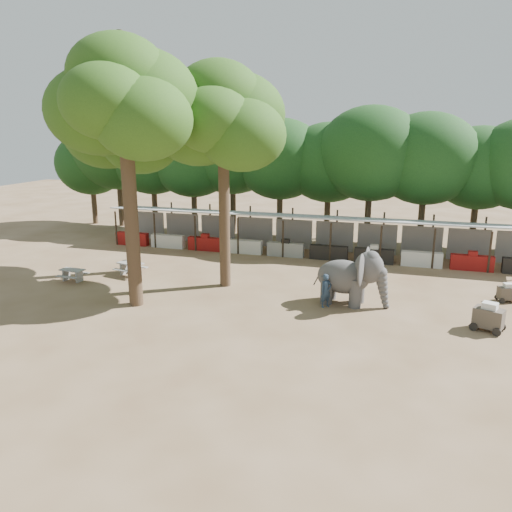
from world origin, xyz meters
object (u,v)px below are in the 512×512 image
(picnic_table_far, at_px, (131,267))
(cart_back, at_px, (508,293))
(cart_front, at_px, (489,317))
(elephant, at_px, (352,277))
(yard_tree_left, at_px, (125,126))
(picnic_table_near, at_px, (73,273))
(yard_tree_back, at_px, (222,119))
(handler, at_px, (326,291))
(yard_tree_center, at_px, (123,101))

(picnic_table_far, height_order, cart_back, cart_back)
(picnic_table_far, xyz_separation_m, cart_front, (18.20, -2.76, 0.12))
(elephant, height_order, picnic_table_far, elephant)
(yard_tree_left, height_order, elephant, yard_tree_left)
(cart_front, bearing_deg, yard_tree_left, -169.25)
(picnic_table_near, bearing_deg, cart_back, 11.89)
(yard_tree_left, relative_size, cart_front, 7.54)
(yard_tree_left, xyz_separation_m, yard_tree_back, (6.00, -1.00, 0.34))
(yard_tree_back, relative_size, handler, 7.17)
(yard_tree_back, relative_size, elephant, 3.22)
(yard_tree_center, bearing_deg, yard_tree_left, 120.96)
(cart_back, bearing_deg, picnic_table_far, 168.68)
(yard_tree_left, bearing_deg, picnic_table_far, -69.83)
(picnic_table_far, bearing_deg, handler, 2.34)
(cart_back, bearing_deg, yard_tree_left, 165.68)
(elephant, bearing_deg, cart_back, 25.08)
(yard_tree_left, distance_m, handler, 14.20)
(yard_tree_back, xyz_separation_m, cart_front, (12.58, -2.79, -7.94))
(elephant, xyz_separation_m, cart_back, (7.15, 2.51, -0.88))
(cart_back, bearing_deg, yard_tree_back, 170.19)
(handler, relative_size, cart_front, 1.08)
(yard_tree_back, relative_size, cart_back, 10.68)
(handler, bearing_deg, cart_front, -52.27)
(yard_tree_left, xyz_separation_m, cart_back, (19.97, 0.35, -7.75))
(yard_tree_back, height_order, picnic_table_far, yard_tree_back)
(handler, bearing_deg, picnic_table_far, 125.38)
(yard_tree_back, xyz_separation_m, picnic_table_near, (-8.08, -1.90, -8.11))
(yard_tree_back, xyz_separation_m, cart_back, (13.97, 1.35, -8.09))
(yard_tree_left, xyz_separation_m, picnic_table_far, (0.38, -1.02, -7.72))
(yard_tree_center, relative_size, yard_tree_back, 1.06)
(yard_tree_back, height_order, cart_back, yard_tree_back)
(elephant, bearing_deg, yard_tree_center, -158.18)
(cart_front, bearing_deg, yard_tree_back, -170.22)
(yard_tree_left, relative_size, elephant, 3.12)
(elephant, relative_size, picnic_table_near, 2.54)
(elephant, height_order, handler, elephant)
(yard_tree_center, distance_m, picnic_table_near, 10.35)
(yard_tree_left, height_order, yard_tree_back, yard_tree_back)
(picnic_table_far, distance_m, cart_front, 18.41)
(yard_tree_back, distance_m, picnic_table_near, 11.60)
(yard_tree_center, xyz_separation_m, cart_front, (15.58, 1.21, -8.61))
(yard_tree_back, height_order, picnic_table_near, yard_tree_back)
(yard_tree_center, bearing_deg, handler, 13.32)
(yard_tree_back, bearing_deg, yard_tree_left, 170.54)
(elephant, bearing_deg, cart_front, -10.04)
(elephant, distance_m, cart_back, 7.63)
(elephant, distance_m, picnic_table_far, 12.53)
(yard_tree_back, bearing_deg, picnic_table_far, -179.77)
(yard_tree_center, height_order, cart_front, yard_tree_center)
(yard_tree_left, xyz_separation_m, cart_front, (18.58, -3.79, -7.60))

